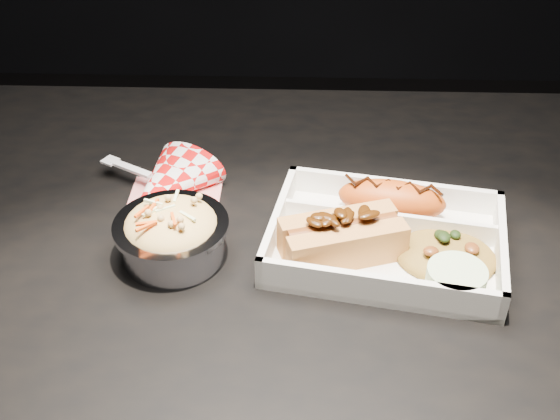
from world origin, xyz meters
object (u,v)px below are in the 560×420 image
at_px(hotdog, 342,236).
at_px(napkin_fork, 166,184).
at_px(foil_coleslaw_cup, 172,232).
at_px(fried_pastry, 392,199).
at_px(dining_table, 319,315).
at_px(food_tray, 385,242).

height_order(hotdog, napkin_fork, napkin_fork).
bearing_deg(foil_coleslaw_cup, fried_pastry, 16.89).
bearing_deg(dining_table, food_tray, 10.82).
height_order(fried_pastry, foil_coleslaw_cup, foil_coleslaw_cup).
bearing_deg(hotdog, fried_pastry, 33.05).
xyz_separation_m(dining_table, hotdog, (0.02, -0.00, 0.12)).
bearing_deg(dining_table, hotdog, -12.41).
relative_size(fried_pastry, foil_coleslaw_cup, 1.00).
bearing_deg(foil_coleslaw_cup, food_tray, 4.70).
xyz_separation_m(fried_pastry, foil_coleslaw_cup, (-0.24, -0.07, 0.00)).
bearing_deg(napkin_fork, fried_pastry, 20.94).
bearing_deg(fried_pastry, foil_coleslaw_cup, -163.11).
xyz_separation_m(food_tray, hotdog, (-0.05, -0.02, 0.02)).
bearing_deg(fried_pastry, food_tray, -100.54).
bearing_deg(dining_table, foil_coleslaw_cup, -178.02).
bearing_deg(dining_table, fried_pastry, 40.09).
relative_size(dining_table, hotdog, 8.53).
bearing_deg(food_tray, napkin_fork, 170.23).
height_order(food_tray, fried_pastry, fried_pastry).
relative_size(food_tray, hotdog, 1.98).
bearing_deg(food_tray, foil_coleslaw_cup, -164.76).
xyz_separation_m(dining_table, foil_coleslaw_cup, (-0.16, -0.01, 0.12)).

